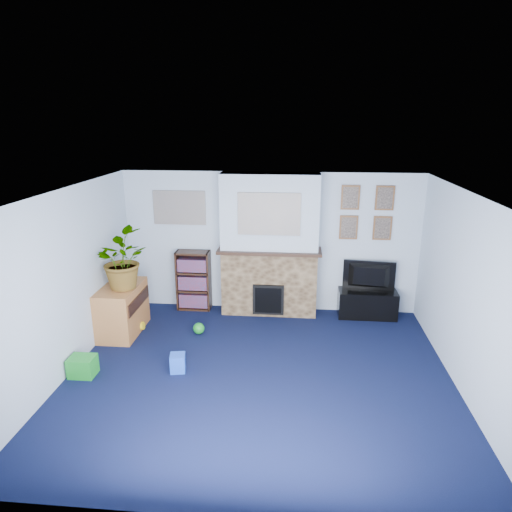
# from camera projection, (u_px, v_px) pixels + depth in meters

# --- Properties ---
(floor) EXTENTS (5.00, 4.50, 0.01)m
(floor) POSITION_uv_depth(u_px,v_px,m) (259.00, 376.00, 5.99)
(floor) COLOR black
(floor) RESTS_ON ground
(ceiling) EXTENTS (5.00, 4.50, 0.01)m
(ceiling) POSITION_uv_depth(u_px,v_px,m) (259.00, 194.00, 5.29)
(ceiling) COLOR white
(ceiling) RESTS_ON wall_back
(wall_back) EXTENTS (5.00, 0.04, 2.40)m
(wall_back) POSITION_uv_depth(u_px,v_px,m) (270.00, 243.00, 7.78)
(wall_back) COLOR silver
(wall_back) RESTS_ON ground
(wall_front) EXTENTS (5.00, 0.04, 2.40)m
(wall_front) POSITION_uv_depth(u_px,v_px,m) (234.00, 396.00, 3.49)
(wall_front) COLOR silver
(wall_front) RESTS_ON ground
(wall_left) EXTENTS (0.04, 4.50, 2.40)m
(wall_left) POSITION_uv_depth(u_px,v_px,m) (66.00, 284.00, 5.86)
(wall_left) COLOR silver
(wall_left) RESTS_ON ground
(wall_right) EXTENTS (0.04, 4.50, 2.40)m
(wall_right) POSITION_uv_depth(u_px,v_px,m) (468.00, 297.00, 5.42)
(wall_right) COLOR silver
(wall_right) RESTS_ON ground
(chimney_breast) EXTENTS (1.72, 0.50, 2.40)m
(chimney_breast) POSITION_uv_depth(u_px,v_px,m) (270.00, 247.00, 7.59)
(chimney_breast) COLOR brown
(chimney_breast) RESTS_ON ground
(collage_main) EXTENTS (1.00, 0.03, 0.68)m
(collage_main) POSITION_uv_depth(u_px,v_px,m) (269.00, 214.00, 7.22)
(collage_main) COLOR gray
(collage_main) RESTS_ON chimney_breast
(collage_left) EXTENTS (0.90, 0.03, 0.58)m
(collage_left) POSITION_uv_depth(u_px,v_px,m) (179.00, 208.00, 7.73)
(collage_left) COLOR gray
(collage_left) RESTS_ON wall_back
(portrait_tl) EXTENTS (0.30, 0.03, 0.40)m
(portrait_tl) POSITION_uv_depth(u_px,v_px,m) (350.00, 197.00, 7.41)
(portrait_tl) COLOR brown
(portrait_tl) RESTS_ON wall_back
(portrait_tr) EXTENTS (0.30, 0.03, 0.40)m
(portrait_tr) POSITION_uv_depth(u_px,v_px,m) (385.00, 198.00, 7.37)
(portrait_tr) COLOR brown
(portrait_tr) RESTS_ON wall_back
(portrait_bl) EXTENTS (0.30, 0.03, 0.40)m
(portrait_bl) POSITION_uv_depth(u_px,v_px,m) (349.00, 227.00, 7.56)
(portrait_bl) COLOR brown
(portrait_bl) RESTS_ON wall_back
(portrait_br) EXTENTS (0.30, 0.03, 0.40)m
(portrait_br) POSITION_uv_depth(u_px,v_px,m) (382.00, 228.00, 7.51)
(portrait_br) COLOR brown
(portrait_br) RESTS_ON wall_back
(tv_stand) EXTENTS (0.97, 0.41, 0.46)m
(tv_stand) POSITION_uv_depth(u_px,v_px,m) (367.00, 304.00, 7.71)
(tv_stand) COLOR black
(tv_stand) RESTS_ON ground
(television) EXTENTS (0.87, 0.22, 0.49)m
(television) POSITION_uv_depth(u_px,v_px,m) (369.00, 277.00, 7.59)
(television) COLOR black
(television) RESTS_ON tv_stand
(bookshelf) EXTENTS (0.58, 0.28, 1.05)m
(bookshelf) POSITION_uv_depth(u_px,v_px,m) (194.00, 281.00, 7.96)
(bookshelf) COLOR black
(bookshelf) RESTS_ON ground
(sideboard) EXTENTS (0.55, 0.98, 0.76)m
(sideboard) POSITION_uv_depth(u_px,v_px,m) (122.00, 311.00, 7.11)
(sideboard) COLOR #AA6A36
(sideboard) RESTS_ON ground
(potted_plant) EXTENTS (1.05, 1.06, 0.89)m
(potted_plant) POSITION_uv_depth(u_px,v_px,m) (119.00, 260.00, 6.81)
(potted_plant) COLOR #26661E
(potted_plant) RESTS_ON sideboard
(mantel_clock) EXTENTS (0.11, 0.06, 0.15)m
(mantel_clock) POSITION_uv_depth(u_px,v_px,m) (265.00, 245.00, 7.54)
(mantel_clock) COLOR gold
(mantel_clock) RESTS_ON chimney_breast
(mantel_candle) EXTENTS (0.05, 0.05, 0.17)m
(mantel_candle) POSITION_uv_depth(u_px,v_px,m) (291.00, 245.00, 7.50)
(mantel_candle) COLOR #B2BFC6
(mantel_candle) RESTS_ON chimney_breast
(mantel_teddy) EXTENTS (0.13, 0.13, 0.13)m
(mantel_teddy) POSITION_uv_depth(u_px,v_px,m) (235.00, 245.00, 7.59)
(mantel_teddy) COLOR gray
(mantel_teddy) RESTS_ON chimney_breast
(mantel_can) EXTENTS (0.07, 0.07, 0.13)m
(mantel_can) POSITION_uv_depth(u_px,v_px,m) (311.00, 247.00, 7.48)
(mantel_can) COLOR blue
(mantel_can) RESTS_ON chimney_breast
(green_crate) EXTENTS (0.33, 0.26, 0.26)m
(green_crate) POSITION_uv_depth(u_px,v_px,m) (83.00, 366.00, 5.96)
(green_crate) COLOR #198C26
(green_crate) RESTS_ON ground
(toy_ball) EXTENTS (0.18, 0.18, 0.18)m
(toy_ball) POSITION_uv_depth(u_px,v_px,m) (199.00, 328.00, 7.12)
(toy_ball) COLOR #198C26
(toy_ball) RESTS_ON ground
(toy_block) EXTENTS (0.23, 0.23, 0.24)m
(toy_block) POSITION_uv_depth(u_px,v_px,m) (178.00, 363.00, 6.07)
(toy_block) COLOR blue
(toy_block) RESTS_ON ground
(toy_tube) EXTENTS (0.29, 0.13, 0.17)m
(toy_tube) POSITION_uv_depth(u_px,v_px,m) (135.00, 326.00, 7.23)
(toy_tube) COLOR yellow
(toy_tube) RESTS_ON ground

